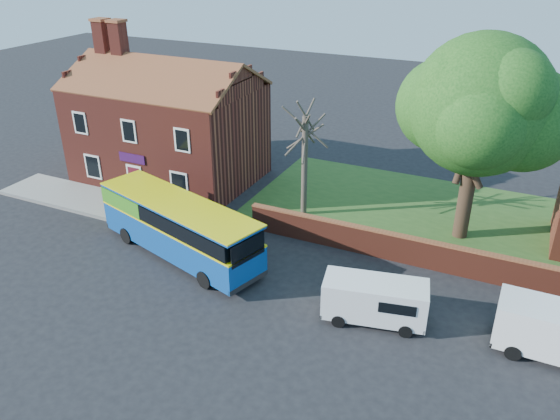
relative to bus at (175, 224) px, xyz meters
The scene contains 10 objects.
ground 3.30m from the bus, 80.38° to the right, with size 120.00×120.00×0.00m, color black.
pavement 7.41m from the bus, 155.19° to the left, with size 18.00×3.50×0.12m, color gray.
kerb 6.88m from the bus, 168.99° to the left, with size 18.00×0.15×0.14m, color slate.
grass_strip 17.03m from the bus, 37.35° to the left, with size 26.00×12.00×0.04m, color #426B28.
shop_building 11.07m from the bus, 126.80° to the left, with size 12.30×8.13×10.50m.
boundary_wall 14.16m from the bus, 17.61° to the left, with size 22.00×0.38×1.60m.
bus is the anchor object (origin of this frame).
van_near 11.48m from the bus, ahead, with size 4.84×2.69×2.00m.
large_tree 17.28m from the bus, 32.27° to the left, with size 9.40×7.43×11.46m.
bare_tree 8.65m from the bus, 58.49° to the left, with size 2.59×3.08×6.91m.
Camera 1 is at (15.57, -18.17, 15.50)m, focal length 35.00 mm.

